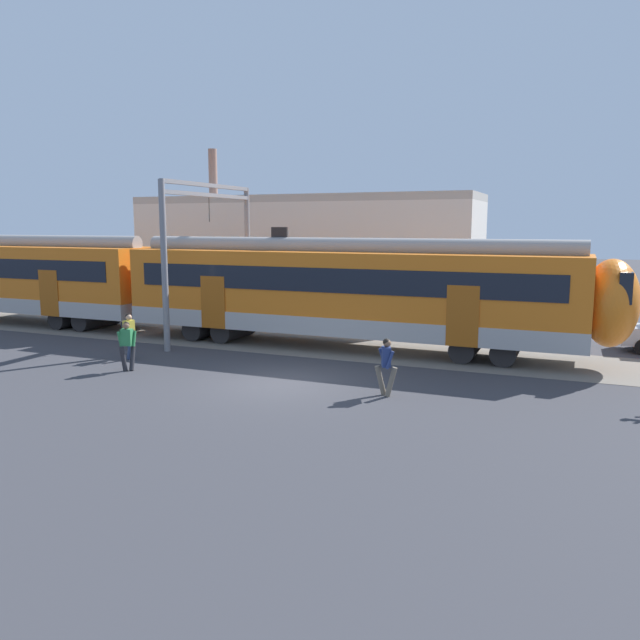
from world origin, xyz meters
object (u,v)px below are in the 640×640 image
Objects in this scene: pedestrian_yellow at (129,332)px; pedestrian_navy at (386,363)px; pedestrian_green at (127,342)px; commuter_train at (162,283)px.

pedestrian_yellow is 1.00× the size of pedestrian_navy.
pedestrian_yellow is at bearing 173.32° from pedestrian_navy.
pedestrian_yellow is 1.95m from pedestrian_green.
pedestrian_green is (1.22, -1.53, 0.00)m from pedestrian_yellow.
commuter_train is 22.83× the size of pedestrian_yellow.
commuter_train reaches higher than pedestrian_navy.
pedestrian_green is 1.00× the size of pedestrian_navy.
commuter_train reaches higher than pedestrian_yellow.
commuter_train is 22.83× the size of pedestrian_navy.
pedestrian_yellow is at bearing 128.56° from pedestrian_green.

